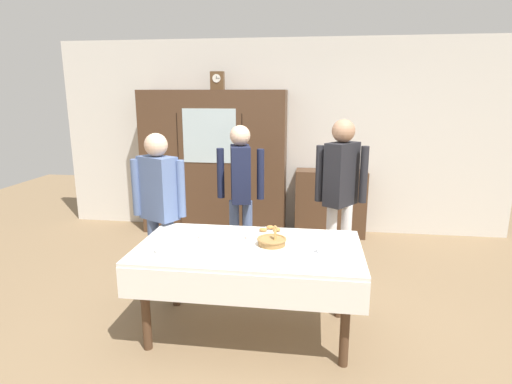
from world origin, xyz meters
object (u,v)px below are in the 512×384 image
at_px(wall_cabinet, 214,163).
at_px(tea_cup_near_right, 171,238).
at_px(tea_cup_near_left, 160,250).
at_px(spoon_far_right, 222,253).
at_px(book_stack, 332,168).
at_px(person_by_cabinet, 241,184).
at_px(tea_cup_mid_right, 322,250).
at_px(tea_cup_far_right, 250,236).
at_px(bread_basket, 272,241).
at_px(spoon_center, 210,231).
at_px(bookshelf_low, 330,203).
at_px(pastry_plate, 270,231).
at_px(person_behind_table_left, 159,200).
at_px(mantel_clock, 217,81).
at_px(person_behind_table_right, 341,185).
at_px(tea_cup_front_edge, 203,236).
at_px(dining_table, 249,259).

height_order(wall_cabinet, tea_cup_near_right, wall_cabinet).
bearing_deg(tea_cup_near_left, spoon_far_right, 8.69).
distance_m(book_stack, person_by_cabinet, 1.71).
height_order(tea_cup_mid_right, tea_cup_far_right, same).
bearing_deg(tea_cup_near_left, bread_basket, 20.13).
xyz_separation_m(tea_cup_near_left, spoon_center, (0.25, 0.56, -0.02)).
relative_size(spoon_far_right, person_by_cabinet, 0.07).
bearing_deg(bookshelf_low, tea_cup_near_left, -115.90).
xyz_separation_m(pastry_plate, spoon_center, (-0.53, -0.05, -0.01)).
distance_m(bread_basket, spoon_center, 0.63).
height_order(tea_cup_far_right, pastry_plate, tea_cup_far_right).
height_order(bookshelf_low, person_behind_table_left, person_behind_table_left).
height_order(bookshelf_low, book_stack, book_stack).
bearing_deg(person_behind_table_left, mantel_clock, 86.65).
distance_m(tea_cup_near_left, bread_basket, 0.88).
xyz_separation_m(mantel_clock, person_behind_table_right, (1.60, -1.47, -1.08)).
relative_size(wall_cabinet, person_behind_table_left, 1.25).
distance_m(bookshelf_low, tea_cup_front_edge, 2.78).
height_order(mantel_clock, tea_cup_front_edge, mantel_clock).
bearing_deg(person_behind_table_left, tea_cup_near_right, -60.52).
distance_m(bookshelf_low, pastry_plate, 2.37).
bearing_deg(bookshelf_low, wall_cabinet, -178.24).
xyz_separation_m(tea_cup_far_right, person_by_cabinet, (-0.28, 1.10, 0.20)).
bearing_deg(bookshelf_low, tea_cup_front_edge, -114.73).
xyz_separation_m(spoon_far_right, person_by_cabinet, (-0.10, 1.44, 0.22)).
bearing_deg(bookshelf_low, tea_cup_far_right, -107.15).
relative_size(tea_cup_mid_right, spoon_far_right, 1.09).
height_order(person_by_cabinet, person_behind_table_right, person_behind_table_right).
xyz_separation_m(pastry_plate, person_behind_table_left, (-1.08, 0.18, 0.20)).
bearing_deg(dining_table, person_behind_table_right, 55.19).
height_order(tea_cup_mid_right, pastry_plate, tea_cup_mid_right).
bearing_deg(person_behind_table_right, mantel_clock, 137.44).
bearing_deg(tea_cup_near_right, spoon_far_right, -24.48).
height_order(book_stack, tea_cup_near_left, book_stack).
xyz_separation_m(wall_cabinet, mantel_clock, (0.07, -0.00, 1.12)).
distance_m(dining_table, tea_cup_far_right, 0.22).
distance_m(wall_cabinet, spoon_center, 2.33).
bearing_deg(bookshelf_low, tea_cup_near_right, -118.64).
bearing_deg(tea_cup_mid_right, pastry_plate, 135.80).
height_order(tea_cup_mid_right, person_behind_table_left, person_behind_table_left).
distance_m(dining_table, tea_cup_near_left, 0.70).
distance_m(mantel_clock, bread_basket, 3.01).
bearing_deg(wall_cabinet, bookshelf_low, 1.76).
bearing_deg(wall_cabinet, tea_cup_mid_right, -60.81).
height_order(mantel_clock, tea_cup_mid_right, mantel_clock).
relative_size(tea_cup_front_edge, spoon_center, 1.09).
distance_m(dining_table, spoon_far_right, 0.26).
xyz_separation_m(dining_table, pastry_plate, (0.13, 0.38, 0.11)).
height_order(book_stack, person_behind_table_right, person_behind_table_right).
distance_m(spoon_far_right, person_behind_table_left, 1.07).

